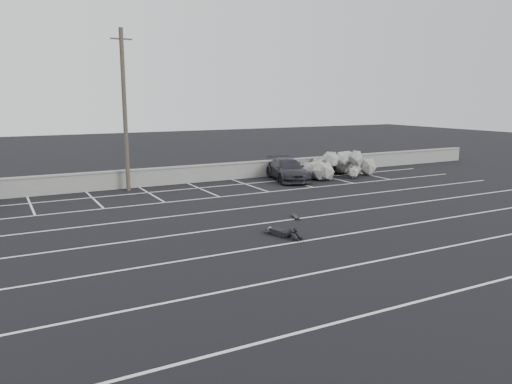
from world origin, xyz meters
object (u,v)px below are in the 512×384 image
car_right (288,170)px  skateboard (296,217)px  trash_bin (296,168)px  person (279,229)px  utility_pole (125,110)px  riprap_pile (334,167)px

car_right → skateboard: (-5.02, -8.81, -0.61)m
trash_bin → person: trash_bin is taller
utility_pole → skateboard: 11.99m
person → skateboard: size_ratio=3.32×
person → skateboard: 2.82m
car_right → person: bearing=-109.0°
car_right → person: car_right is taller
utility_pole → car_right: bearing=-7.4°
utility_pole → trash_bin: (11.44, 0.24, -4.03)m
skateboard → car_right: bearing=80.1°
car_right → utility_pole: utility_pole is taller
trash_bin → skateboard: trash_bin is taller
skateboard → riprap_pile: bearing=65.5°
trash_bin → riprap_pile: 2.53m
car_right → utility_pole: (-9.80, 1.27, 3.81)m
utility_pole → trash_bin: utility_pole is taller
riprap_pile → skateboard: (-8.90, -9.14, -0.52)m
car_right → riprap_pile: 3.89m
car_right → trash_bin: (1.64, 1.51, -0.22)m
trash_bin → utility_pole: bearing=-178.8°
utility_pole → person: (2.75, -12.02, -4.26)m
car_right → skateboard: 10.15m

